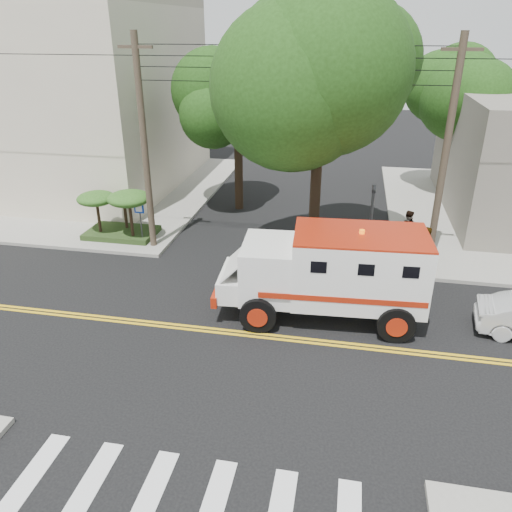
# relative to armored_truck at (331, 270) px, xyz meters

# --- Properties ---
(ground) EXTENTS (100.00, 100.00, 0.00)m
(ground) POSITION_rel_armored_truck_xyz_m (-2.48, -1.65, -1.78)
(ground) COLOR black
(ground) RESTS_ON ground
(sidewalk_nw) EXTENTS (17.00, 17.00, 0.15)m
(sidewalk_nw) POSITION_rel_armored_truck_xyz_m (-15.98, 11.85, -1.71)
(sidewalk_nw) COLOR gray
(sidewalk_nw) RESTS_ON ground
(building_left) EXTENTS (16.00, 14.00, 10.00)m
(building_left) POSITION_rel_armored_truck_xyz_m (-17.98, 13.35, 3.37)
(building_left) COLOR beige
(building_left) RESTS_ON sidewalk_nw
(utility_pole_left) EXTENTS (0.28, 0.28, 9.00)m
(utility_pole_left) POSITION_rel_armored_truck_xyz_m (-8.08, 4.35, 2.72)
(utility_pole_left) COLOR #382D23
(utility_pole_left) RESTS_ON ground
(utility_pole_right) EXTENTS (0.28, 0.28, 9.00)m
(utility_pole_right) POSITION_rel_armored_truck_xyz_m (3.82, 4.55, 2.72)
(utility_pole_right) COLOR #382D23
(utility_pole_right) RESTS_ON ground
(tree_main) EXTENTS (6.08, 5.70, 9.85)m
(tree_main) POSITION_rel_armored_truck_xyz_m (-0.55, 4.56, 5.42)
(tree_main) COLOR black
(tree_main) RESTS_ON ground
(tree_left) EXTENTS (4.48, 4.20, 7.70)m
(tree_left) POSITION_rel_armored_truck_xyz_m (-5.16, 10.14, 3.95)
(tree_left) COLOR black
(tree_left) RESTS_ON ground
(tree_right) EXTENTS (4.80, 4.50, 8.20)m
(tree_right) POSITION_rel_armored_truck_xyz_m (6.36, 14.12, 4.31)
(tree_right) COLOR black
(tree_right) RESTS_ON ground
(traffic_signal) EXTENTS (0.15, 0.18, 3.60)m
(traffic_signal) POSITION_rel_armored_truck_xyz_m (1.32, 3.95, 0.44)
(traffic_signal) COLOR #3F3F42
(traffic_signal) RESTS_ON ground
(accessibility_sign) EXTENTS (0.45, 0.10, 2.02)m
(accessibility_sign) POSITION_rel_armored_truck_xyz_m (-8.68, 4.52, -0.42)
(accessibility_sign) COLOR #3F3F42
(accessibility_sign) RESTS_ON ground
(palm_planter) EXTENTS (3.52, 2.63, 2.36)m
(palm_planter) POSITION_rel_armored_truck_xyz_m (-9.92, 4.98, -0.14)
(palm_planter) COLOR #1E3314
(palm_planter) RESTS_ON sidewalk_nw
(armored_truck) EXTENTS (7.03, 3.15, 3.13)m
(armored_truck) POSITION_rel_armored_truck_xyz_m (0.00, 0.00, 0.00)
(armored_truck) COLOR white
(armored_truck) RESTS_ON ground
(pedestrian_a) EXTENTS (0.80, 0.78, 1.85)m
(pedestrian_a) POSITION_rel_armored_truck_xyz_m (3.49, 4.06, -0.71)
(pedestrian_a) COLOR gray
(pedestrian_a) RESTS_ON sidewalk_ne
(pedestrian_b) EXTENTS (0.98, 0.86, 1.72)m
(pedestrian_b) POSITION_rel_armored_truck_xyz_m (3.02, 6.26, -0.77)
(pedestrian_b) COLOR gray
(pedestrian_b) RESTS_ON sidewalk_ne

